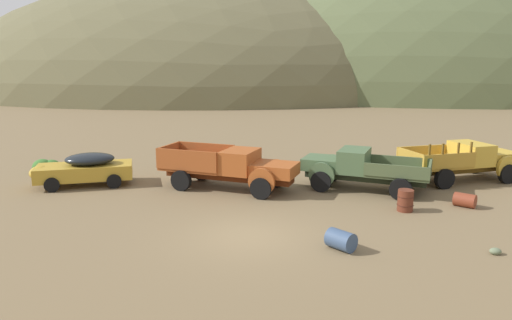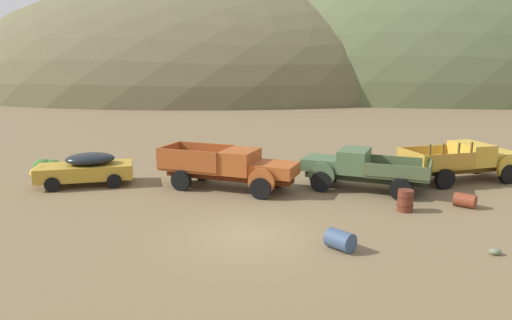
{
  "view_description": "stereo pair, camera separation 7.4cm",
  "coord_description": "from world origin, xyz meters",
  "px_view_note": "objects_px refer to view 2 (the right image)",
  "views": [
    {
      "loc": [
        1.07,
        -15.29,
        5.9
      ],
      "look_at": [
        -0.01,
        5.44,
        1.53
      ],
      "focal_mm": 33.15,
      "sensor_mm": 36.0,
      "label": 1
    },
    {
      "loc": [
        1.14,
        -15.28,
        5.9
      ],
      "look_at": [
        -0.01,
        5.44,
        1.53
      ],
      "focal_mm": 33.15,
      "sensor_mm": 36.0,
      "label": 2
    }
  ],
  "objects_px": {
    "car_mustard": "(82,169)",
    "truck_oxide_orange": "(237,168)",
    "truck_weathered_green": "(355,168)",
    "oil_drum_tipped": "(465,200)",
    "oil_drum_by_truck": "(340,240)",
    "truck_faded_yellow": "(469,161)",
    "oil_drum_foreground": "(405,201)"
  },
  "relations": [
    {
      "from": "truck_weathered_green",
      "to": "oil_drum_tipped",
      "type": "distance_m",
      "value": 4.9
    },
    {
      "from": "truck_weathered_green",
      "to": "car_mustard",
      "type": "bearing_deg",
      "value": 19.4
    },
    {
      "from": "car_mustard",
      "to": "oil_drum_foreground",
      "type": "xyz_separation_m",
      "value": [
        14.52,
        -3.23,
        -0.38
      ]
    },
    {
      "from": "truck_weathered_green",
      "to": "truck_faded_yellow",
      "type": "distance_m",
      "value": 6.26
    },
    {
      "from": "oil_drum_foreground",
      "to": "truck_faded_yellow",
      "type": "bearing_deg",
      "value": 50.13
    },
    {
      "from": "oil_drum_by_truck",
      "to": "oil_drum_tipped",
      "type": "bearing_deg",
      "value": 40.27
    },
    {
      "from": "truck_weathered_green",
      "to": "oil_drum_by_truck",
      "type": "xyz_separation_m",
      "value": [
        -1.54,
        -7.36,
        -0.67
      ]
    },
    {
      "from": "car_mustard",
      "to": "oil_drum_foreground",
      "type": "bearing_deg",
      "value": 150.36
    },
    {
      "from": "truck_faded_yellow",
      "to": "oil_drum_tipped",
      "type": "distance_m",
      "value": 4.99
    },
    {
      "from": "car_mustard",
      "to": "truck_oxide_orange",
      "type": "bearing_deg",
      "value": 160.0
    },
    {
      "from": "car_mustard",
      "to": "truck_faded_yellow",
      "type": "distance_m",
      "value": 19.04
    },
    {
      "from": "oil_drum_foreground",
      "to": "oil_drum_by_truck",
      "type": "xyz_separation_m",
      "value": [
        -3.06,
        -4.1,
        -0.12
      ]
    },
    {
      "from": "car_mustard",
      "to": "oil_drum_tipped",
      "type": "height_order",
      "value": "car_mustard"
    },
    {
      "from": "truck_oxide_orange",
      "to": "truck_faded_yellow",
      "type": "distance_m",
      "value": 11.68
    },
    {
      "from": "car_mustard",
      "to": "oil_drum_foreground",
      "type": "relative_size",
      "value": 5.66
    },
    {
      "from": "truck_faded_yellow",
      "to": "oil_drum_tipped",
      "type": "bearing_deg",
      "value": -130.51
    },
    {
      "from": "truck_oxide_orange",
      "to": "oil_drum_foreground",
      "type": "bearing_deg",
      "value": -4.5
    },
    {
      "from": "truck_faded_yellow",
      "to": "oil_drum_tipped",
      "type": "height_order",
      "value": "truck_faded_yellow"
    },
    {
      "from": "truck_oxide_orange",
      "to": "truck_faded_yellow",
      "type": "bearing_deg",
      "value": 29.63
    },
    {
      "from": "truck_weathered_green",
      "to": "oil_drum_tipped",
      "type": "relative_size",
      "value": 6.05
    },
    {
      "from": "truck_oxide_orange",
      "to": "oil_drum_by_truck",
      "type": "height_order",
      "value": "truck_oxide_orange"
    },
    {
      "from": "oil_drum_foreground",
      "to": "truck_weathered_green",
      "type": "bearing_deg",
      "value": 114.89
    },
    {
      "from": "oil_drum_tipped",
      "to": "oil_drum_by_truck",
      "type": "distance_m",
      "value": 7.4
    },
    {
      "from": "oil_drum_tipped",
      "to": "truck_faded_yellow",
      "type": "bearing_deg",
      "value": 68.4
    },
    {
      "from": "car_mustard",
      "to": "oil_drum_tipped",
      "type": "bearing_deg",
      "value": 154.45
    },
    {
      "from": "truck_weathered_green",
      "to": "truck_faded_yellow",
      "type": "bearing_deg",
      "value": -141.89
    },
    {
      "from": "oil_drum_tipped",
      "to": "truck_weathered_green",
      "type": "bearing_deg",
      "value": 147.93
    },
    {
      "from": "truck_faded_yellow",
      "to": "oil_drum_foreground",
      "type": "bearing_deg",
      "value": -148.78
    },
    {
      "from": "truck_oxide_orange",
      "to": "oil_drum_by_truck",
      "type": "bearing_deg",
      "value": -42.72
    },
    {
      "from": "oil_drum_tipped",
      "to": "oil_drum_by_truck",
      "type": "xyz_separation_m",
      "value": [
        -5.65,
        -4.79,
        0.03
      ]
    },
    {
      "from": "car_mustard",
      "to": "truck_faded_yellow",
      "type": "relative_size",
      "value": 0.79
    },
    {
      "from": "truck_oxide_orange",
      "to": "oil_drum_by_truck",
      "type": "xyz_separation_m",
      "value": [
        3.96,
        -6.95,
        -0.7
      ]
    }
  ]
}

